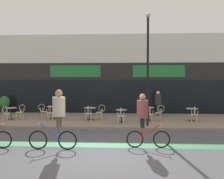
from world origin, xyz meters
TOP-DOWN VIEW (x-y plane):
  - ground_plane at (0.00, 0.00)m, footprint 120.00×120.00m
  - sidewalk_slab at (0.00, 7.25)m, footprint 40.00×5.50m
  - storefront_facade at (0.00, 11.97)m, footprint 40.00×4.06m
  - bike_lane_stripe at (0.00, 1.31)m, footprint 36.00×0.70m
  - bistro_table_0 at (-6.29, 6.78)m, footprint 0.67×0.67m
  - bistro_table_1 at (-3.80, 7.17)m, footprint 0.74×0.74m
  - bistro_table_2 at (-1.47, 6.95)m, footprint 0.75×0.75m
  - bistro_table_3 at (0.44, 6.09)m, footprint 0.64×0.64m
  - bistro_table_4 at (2.05, 6.92)m, footprint 0.63×0.63m
  - bistro_table_5 at (4.57, 6.93)m, footprint 0.69×0.69m
  - cafe_chair_0_near at (-6.30, 6.15)m, footprint 0.45×0.60m
  - cafe_chair_0_side at (-5.66, 6.77)m, footprint 0.59×0.44m
  - cafe_chair_1_near at (-3.79, 6.55)m, footprint 0.42×0.58m
  - cafe_chair_1_side at (-4.42, 7.18)m, footprint 0.58×0.42m
  - cafe_chair_2_near at (-1.47, 6.32)m, footprint 0.42×0.59m
  - cafe_chair_2_side at (-0.84, 6.94)m, footprint 0.59×0.44m
  - cafe_chair_3_near at (0.44, 5.46)m, footprint 0.43×0.59m
  - cafe_chair_4_near at (2.05, 6.29)m, footprint 0.43×0.59m
  - cafe_chair_4_side at (2.67, 6.93)m, footprint 0.59×0.44m
  - cafe_chair_5_near at (4.56, 6.31)m, footprint 0.44×0.59m
  - planter_pot at (-7.93, 9.37)m, footprint 0.75×0.75m
  - lamp_post at (1.84, 5.04)m, footprint 0.26×0.26m
  - cyclist_0 at (1.41, 1.07)m, footprint 1.63×0.48m
  - cyclist_1 at (-1.72, 0.60)m, footprint 1.77×0.48m
  - pedestrian_near_end at (2.81, 8.91)m, footprint 0.45×0.45m

SIDE VIEW (x-z plane):
  - ground_plane at x=0.00m, z-range 0.00..0.00m
  - bike_lane_stripe at x=0.00m, z-range 0.00..0.01m
  - sidewalk_slab at x=0.00m, z-range 0.00..0.12m
  - bistro_table_0 at x=-6.29m, z-range 0.27..0.97m
  - bistro_table_3 at x=0.44m, z-range 0.27..0.99m
  - bistro_table_5 at x=4.57m, z-range 0.27..0.99m
  - cafe_chair_0_near at x=-6.30m, z-range 0.19..1.09m
  - cafe_chair_0_side at x=-5.66m, z-range 0.19..1.09m
  - cafe_chair_1_near at x=-3.79m, z-range 0.19..1.09m
  - cafe_chair_1_side at x=-4.42m, z-range 0.19..1.09m
  - cafe_chair_2_near at x=-1.47m, z-range 0.19..1.09m
  - cafe_chair_2_side at x=-0.84m, z-range 0.19..1.09m
  - cafe_chair_3_near at x=0.44m, z-range 0.19..1.09m
  - cafe_chair_4_near at x=2.05m, z-range 0.19..1.09m
  - cafe_chair_4_side at x=2.67m, z-range 0.19..1.09m
  - cafe_chair_5_near at x=4.56m, z-range 0.19..1.09m
  - bistro_table_2 at x=-1.47m, z-range 0.28..1.01m
  - bistro_table_4 at x=2.05m, z-range 0.28..1.04m
  - bistro_table_1 at x=-3.80m, z-range 0.29..1.05m
  - planter_pot at x=-7.93m, z-range 0.20..1.43m
  - pedestrian_near_end at x=2.81m, z-range 0.27..1.92m
  - cyclist_0 at x=1.41m, z-range 0.17..2.18m
  - cyclist_1 at x=-1.72m, z-range 0.18..2.36m
  - storefront_facade at x=0.00m, z-range -0.01..5.75m
  - lamp_post at x=1.84m, z-range 0.53..6.39m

